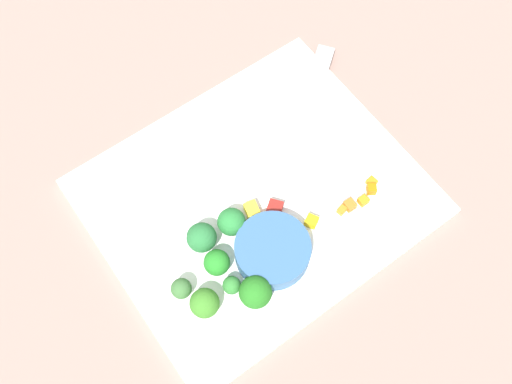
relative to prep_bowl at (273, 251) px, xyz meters
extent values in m
plane|color=gray|center=(0.03, 0.09, -0.03)|extent=(4.00, 4.00, 0.00)
cube|color=white|center=(0.03, 0.09, -0.02)|extent=(0.45, 0.38, 0.01)
cylinder|color=#325A89|center=(0.00, 0.00, 0.00)|extent=(0.10, 0.10, 0.03)
cube|color=silver|center=(0.21, 0.17, -0.01)|extent=(0.17, 0.14, 0.00)
cube|color=maroon|center=(0.02, 0.03, -0.01)|extent=(0.07, 0.06, 0.02)
cube|color=orange|center=(0.12, -0.01, -0.01)|extent=(0.01, 0.01, 0.01)
cube|color=orange|center=(0.15, -0.01, -0.01)|extent=(0.01, 0.01, 0.01)
cube|color=orange|center=(0.17, -0.01, -0.01)|extent=(0.02, 0.02, 0.01)
cube|color=orange|center=(0.13, -0.01, -0.01)|extent=(0.01, 0.02, 0.01)
cube|color=orange|center=(0.18, 0.00, -0.01)|extent=(0.01, 0.01, 0.01)
cube|color=yellow|center=(0.01, 0.07, -0.01)|extent=(0.02, 0.03, 0.02)
cube|color=yellow|center=(0.07, 0.00, -0.01)|extent=(0.02, 0.02, 0.01)
cylinder|color=#8AC360|center=(-0.07, 0.07, -0.01)|extent=(0.01, 0.01, 0.01)
sphere|color=#266A35|center=(-0.07, 0.07, 0.01)|extent=(0.04, 0.04, 0.04)
cylinder|color=#88C355|center=(-0.07, 0.03, -0.01)|extent=(0.01, 0.01, 0.01)
sphere|color=#227A23|center=(-0.07, 0.03, 0.01)|extent=(0.04, 0.04, 0.04)
cylinder|color=#7FB964|center=(-0.02, 0.06, -0.01)|extent=(0.01, 0.01, 0.01)
sphere|color=#267433|center=(-0.02, 0.06, 0.01)|extent=(0.04, 0.04, 0.04)
cylinder|color=#94AD5E|center=(-0.13, 0.03, -0.01)|extent=(0.01, 0.01, 0.01)
sphere|color=#376633|center=(-0.13, 0.03, 0.01)|extent=(0.03, 0.03, 0.03)
cylinder|color=#8AB269|center=(-0.07, -0.01, -0.01)|extent=(0.01, 0.01, 0.01)
sphere|color=#2D712E|center=(-0.07, -0.01, 0.00)|extent=(0.02, 0.02, 0.02)
cylinder|color=#85B766|center=(-0.05, -0.03, -0.01)|extent=(0.02, 0.02, 0.01)
sphere|color=#226D1E|center=(-0.05, -0.03, 0.01)|extent=(0.04, 0.04, 0.04)
cylinder|color=#8AB155|center=(-0.11, -0.01, -0.01)|extent=(0.01, 0.01, 0.01)
sphere|color=#377725|center=(-0.11, -0.01, 0.00)|extent=(0.04, 0.04, 0.04)
camera|label=1|loc=(-0.17, -0.19, 0.74)|focal=40.71mm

